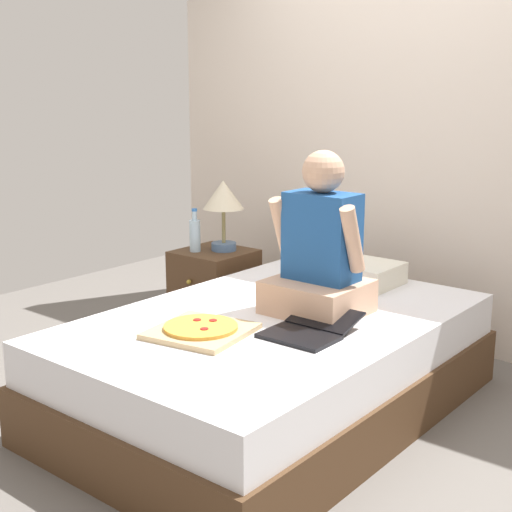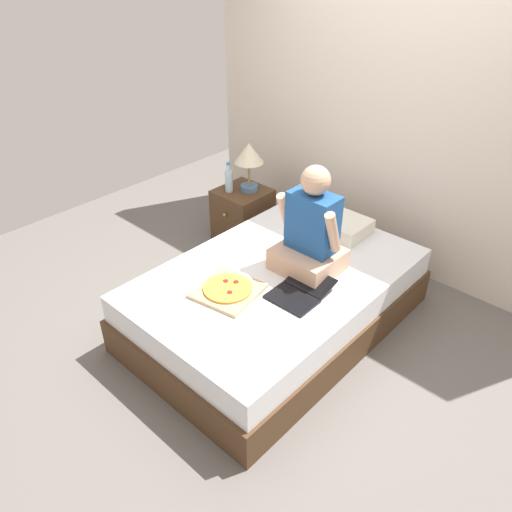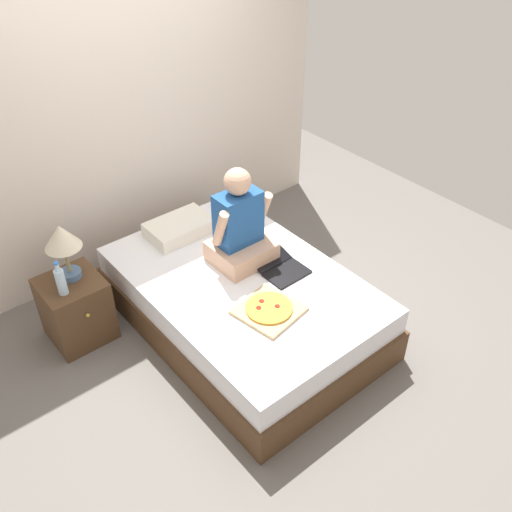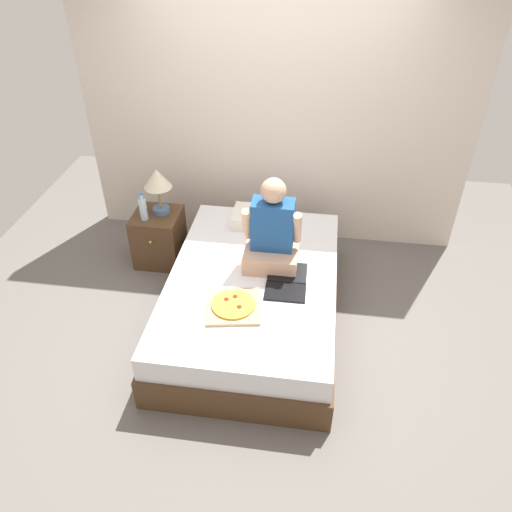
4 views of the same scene
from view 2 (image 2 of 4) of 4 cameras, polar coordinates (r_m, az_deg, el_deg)
name	(u,v)px [view 2 (image 2 of 4)]	position (r m, az deg, el deg)	size (l,w,h in m)	color
ground_plane	(276,323)	(3.85, 2.28, -7.69)	(5.72, 5.72, 0.00)	#66605B
wall_back	(394,119)	(4.29, 15.51, 14.82)	(3.72, 0.12, 2.50)	beige
bed	(277,299)	(3.70, 2.36, -4.91)	(1.39, 2.10, 0.48)	#4C331E
nightstand_left	(243,216)	(4.72, -1.53, 4.60)	(0.44, 0.47, 0.53)	#4C331E
lamp_on_left_nightstand	(249,156)	(4.47, -0.81, 11.32)	(0.26, 0.26, 0.45)	#4C6B93
water_bottle	(229,180)	(4.54, -3.13, 8.68)	(0.07, 0.07, 0.28)	silver
pillow	(336,223)	(4.08, 9.12, 3.72)	(0.52, 0.34, 0.12)	silver
person_seated	(311,233)	(3.46, 6.27, 2.59)	(0.47, 0.40, 0.78)	tan
laptop	(298,293)	(3.33, 4.85, -4.22)	(0.32, 0.42, 0.07)	black
pizza_box	(228,290)	(3.35, -3.25, -3.89)	(0.46, 0.46, 0.05)	tan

